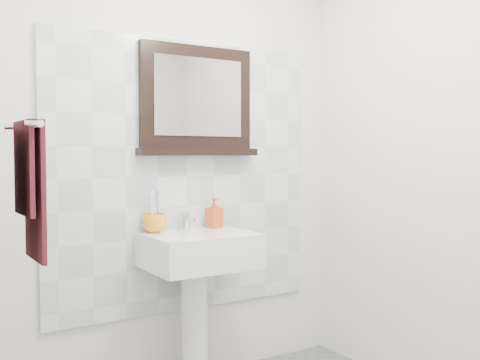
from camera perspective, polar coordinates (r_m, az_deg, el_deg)
name	(u,v)px	position (r m, az deg, el deg)	size (l,w,h in m)	color
back_wall	(185,159)	(3.16, -5.63, 2.19)	(2.00, 0.01, 2.50)	silver
left_wall	(52,162)	(1.78, -18.59, 1.73)	(0.01, 2.20, 2.50)	silver
right_wall	(469,159)	(2.97, 22.21, 1.98)	(0.01, 2.20, 2.50)	silver
splashback	(186,176)	(3.15, -5.52, 0.37)	(1.60, 0.02, 1.50)	silver
pedestal_sink	(198,267)	(3.00, -4.27, -8.85)	(0.55, 0.44, 0.96)	white
toothbrush_cup	(154,223)	(3.01, -8.71, -4.35)	(0.13, 0.13, 0.10)	#FF9F1E
toothbrushes	(154,209)	(3.00, -8.73, -2.96)	(0.05, 0.04, 0.21)	white
soap_dispenser	(214,213)	(3.17, -2.64, -3.35)	(0.08, 0.08, 0.17)	red
framed_mirror	(197,104)	(3.17, -4.41, 7.75)	(0.72, 0.11, 0.61)	black
towel_bar	(28,126)	(2.35, -20.77, 5.17)	(0.07, 0.40, 0.03)	silver
hand_towel	(30,179)	(2.35, -20.52, 0.05)	(0.06, 0.30, 0.55)	#330E12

